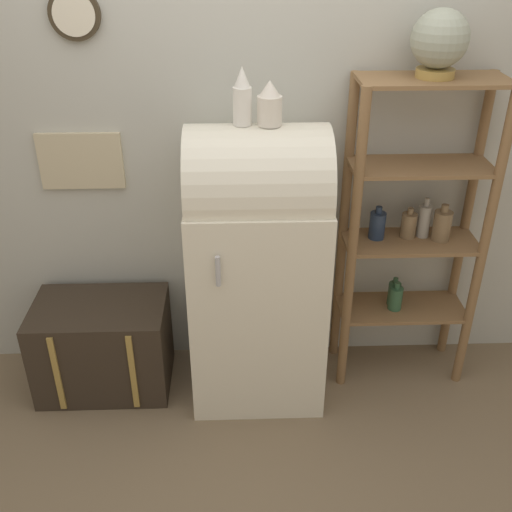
{
  "coord_description": "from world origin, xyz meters",
  "views": [
    {
      "loc": [
        -0.1,
        -2.36,
        2.3
      ],
      "look_at": [
        -0.01,
        0.25,
        0.82
      ],
      "focal_mm": 42.0,
      "sensor_mm": 36.0,
      "label": 1
    }
  ],
  "objects_px": {
    "refrigerator": "(257,264)",
    "globe": "(440,41)",
    "suitcase_trunk": "(103,345)",
    "vase_center": "(270,104)",
    "vase_left": "(242,98)"
  },
  "relations": [
    {
      "from": "vase_center",
      "to": "suitcase_trunk",
      "type": "bearing_deg",
      "value": 178.65
    },
    {
      "from": "suitcase_trunk",
      "to": "globe",
      "type": "height_order",
      "value": "globe"
    },
    {
      "from": "globe",
      "to": "vase_center",
      "type": "bearing_deg",
      "value": -171.59
    },
    {
      "from": "suitcase_trunk",
      "to": "vase_left",
      "type": "relative_size",
      "value": 2.74
    },
    {
      "from": "refrigerator",
      "to": "vase_center",
      "type": "xyz_separation_m",
      "value": [
        0.06,
        0.01,
        0.81
      ]
    },
    {
      "from": "globe",
      "to": "suitcase_trunk",
      "type": "bearing_deg",
      "value": -176.87
    },
    {
      "from": "refrigerator",
      "to": "globe",
      "type": "distance_m",
      "value": 1.33
    },
    {
      "from": "refrigerator",
      "to": "globe",
      "type": "relative_size",
      "value": 5.02
    },
    {
      "from": "suitcase_trunk",
      "to": "globe",
      "type": "bearing_deg",
      "value": 3.13
    },
    {
      "from": "globe",
      "to": "refrigerator",
      "type": "bearing_deg",
      "value": -171.71
    },
    {
      "from": "vase_left",
      "to": "vase_center",
      "type": "relative_size",
      "value": 1.29
    },
    {
      "from": "suitcase_trunk",
      "to": "vase_center",
      "type": "distance_m",
      "value": 1.6
    },
    {
      "from": "globe",
      "to": "vase_center",
      "type": "relative_size",
      "value": 1.49
    },
    {
      "from": "globe",
      "to": "vase_center",
      "type": "distance_m",
      "value": 0.8
    },
    {
      "from": "suitcase_trunk",
      "to": "vase_center",
      "type": "xyz_separation_m",
      "value": [
        0.9,
        -0.02,
        1.33
      ]
    }
  ]
}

